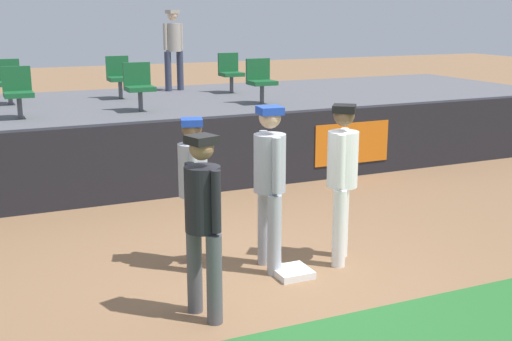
{
  "coord_description": "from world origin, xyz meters",
  "views": [
    {
      "loc": [
        -2.9,
        -6.12,
        2.91
      ],
      "look_at": [
        0.28,
        0.99,
        1.0
      ],
      "focal_mm": 45.83,
      "sensor_mm": 36.0,
      "label": 1
    }
  ],
  "objects_px": {
    "seat_front_left": "(18,90)",
    "seat_back_left": "(8,79)",
    "player_umpire": "(203,215)",
    "spectator_casual": "(173,44)",
    "first_base": "(292,272)",
    "player_coach_visitor": "(193,183)",
    "player_fielder_home": "(343,173)",
    "seat_front_center": "(139,84)",
    "seat_back_center": "(119,75)",
    "seat_front_right": "(260,78)",
    "seat_back_right": "(230,71)",
    "player_runner_visitor": "(270,177)"
  },
  "relations": [
    {
      "from": "seat_back_center",
      "to": "first_base",
      "type": "bearing_deg",
      "value": -87.31
    },
    {
      "from": "seat_back_left",
      "to": "seat_front_center",
      "type": "bearing_deg",
      "value": -41.65
    },
    {
      "from": "player_umpire",
      "to": "spectator_casual",
      "type": "height_order",
      "value": "spectator_casual"
    },
    {
      "from": "seat_back_center",
      "to": "player_coach_visitor",
      "type": "bearing_deg",
      "value": -95.35
    },
    {
      "from": "player_fielder_home",
      "to": "seat_back_center",
      "type": "xyz_separation_m",
      "value": [
        -1.06,
        6.78,
        0.58
      ]
    },
    {
      "from": "player_fielder_home",
      "to": "seat_front_right",
      "type": "distance_m",
      "value": 5.16
    },
    {
      "from": "first_base",
      "to": "seat_front_right",
      "type": "relative_size",
      "value": 0.48
    },
    {
      "from": "player_coach_visitor",
      "to": "spectator_casual",
      "type": "bearing_deg",
      "value": -179.36
    },
    {
      "from": "seat_front_left",
      "to": "seat_back_left",
      "type": "relative_size",
      "value": 1.0
    },
    {
      "from": "seat_back_center",
      "to": "seat_back_right",
      "type": "height_order",
      "value": "same"
    },
    {
      "from": "seat_front_left",
      "to": "spectator_casual",
      "type": "relative_size",
      "value": 0.48
    },
    {
      "from": "seat_front_left",
      "to": "seat_front_right",
      "type": "bearing_deg",
      "value": 0.0
    },
    {
      "from": "first_base",
      "to": "player_runner_visitor",
      "type": "distance_m",
      "value": 1.11
    },
    {
      "from": "seat_back_center",
      "to": "seat_back_left",
      "type": "distance_m",
      "value": 2.08
    },
    {
      "from": "seat_back_center",
      "to": "seat_front_left",
      "type": "xyz_separation_m",
      "value": [
        -2.05,
        -1.8,
        0.0
      ]
    },
    {
      "from": "seat_front_center",
      "to": "seat_back_center",
      "type": "bearing_deg",
      "value": 88.27
    },
    {
      "from": "seat_front_center",
      "to": "seat_back_right",
      "type": "xyz_separation_m",
      "value": [
        2.45,
        1.8,
        -0.0
      ]
    },
    {
      "from": "player_coach_visitor",
      "to": "seat_front_center",
      "type": "relative_size",
      "value": 2.08
    },
    {
      "from": "seat_front_left",
      "to": "first_base",
      "type": "bearing_deg",
      "value": -65.23
    },
    {
      "from": "seat_front_center",
      "to": "seat_front_left",
      "type": "xyz_separation_m",
      "value": [
        -2.0,
        -0.0,
        -0.0
      ]
    },
    {
      "from": "player_runner_visitor",
      "to": "seat_back_left",
      "type": "distance_m",
      "value": 7.06
    },
    {
      "from": "first_base",
      "to": "seat_front_center",
      "type": "height_order",
      "value": "seat_front_center"
    },
    {
      "from": "player_coach_visitor",
      "to": "seat_front_center",
      "type": "xyz_separation_m",
      "value": [
        0.53,
        4.46,
        0.65
      ]
    },
    {
      "from": "player_runner_visitor",
      "to": "seat_front_right",
      "type": "bearing_deg",
      "value": 162.15
    },
    {
      "from": "seat_back_right",
      "to": "player_coach_visitor",
      "type": "bearing_deg",
      "value": -115.46
    },
    {
      "from": "seat_front_left",
      "to": "spectator_casual",
      "type": "bearing_deg",
      "value": 37.53
    },
    {
      "from": "player_umpire",
      "to": "seat_front_right",
      "type": "distance_m",
      "value": 6.58
    },
    {
      "from": "player_fielder_home",
      "to": "spectator_casual",
      "type": "bearing_deg",
      "value": -145.95
    },
    {
      "from": "player_fielder_home",
      "to": "seat_back_right",
      "type": "distance_m",
      "value": 6.94
    },
    {
      "from": "player_fielder_home",
      "to": "seat_front_right",
      "type": "bearing_deg",
      "value": -157.13
    },
    {
      "from": "player_coach_visitor",
      "to": "seat_back_center",
      "type": "distance_m",
      "value": 6.32
    },
    {
      "from": "player_coach_visitor",
      "to": "spectator_casual",
      "type": "distance_m",
      "value": 7.48
    },
    {
      "from": "first_base",
      "to": "seat_front_center",
      "type": "relative_size",
      "value": 0.48
    },
    {
      "from": "player_fielder_home",
      "to": "player_coach_visitor",
      "type": "relative_size",
      "value": 1.07
    },
    {
      "from": "spectator_casual",
      "to": "player_fielder_home",
      "type": "bearing_deg",
      "value": 72.43
    },
    {
      "from": "first_base",
      "to": "spectator_casual",
      "type": "height_order",
      "value": "spectator_casual"
    },
    {
      "from": "player_umpire",
      "to": "seat_front_left",
      "type": "height_order",
      "value": "seat_front_left"
    },
    {
      "from": "player_umpire",
      "to": "first_base",
      "type": "bearing_deg",
      "value": 97.68
    },
    {
      "from": "player_coach_visitor",
      "to": "seat_back_right",
      "type": "bearing_deg",
      "value": 170.84
    },
    {
      "from": "seat_front_center",
      "to": "seat_back_right",
      "type": "relative_size",
      "value": 1.0
    },
    {
      "from": "player_umpire",
      "to": "spectator_casual",
      "type": "relative_size",
      "value": 1.04
    },
    {
      "from": "player_runner_visitor",
      "to": "player_umpire",
      "type": "xyz_separation_m",
      "value": [
        -1.09,
        -0.85,
        -0.05
      ]
    },
    {
      "from": "player_fielder_home",
      "to": "seat_back_center",
      "type": "distance_m",
      "value": 6.89
    },
    {
      "from": "seat_front_center",
      "to": "player_runner_visitor",
      "type": "bearing_deg",
      "value": -87.28
    },
    {
      "from": "player_coach_visitor",
      "to": "seat_front_right",
      "type": "relative_size",
      "value": 2.08
    },
    {
      "from": "player_fielder_home",
      "to": "seat_back_left",
      "type": "xyz_separation_m",
      "value": [
        -3.14,
        6.78,
        0.58
      ]
    },
    {
      "from": "seat_back_right",
      "to": "spectator_casual",
      "type": "distance_m",
      "value": 1.41
    },
    {
      "from": "first_base",
      "to": "player_coach_visitor",
      "type": "relative_size",
      "value": 0.23
    },
    {
      "from": "player_fielder_home",
      "to": "seat_front_left",
      "type": "distance_m",
      "value": 5.9
    },
    {
      "from": "player_runner_visitor",
      "to": "seat_front_right",
      "type": "distance_m",
      "value": 5.34
    }
  ]
}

